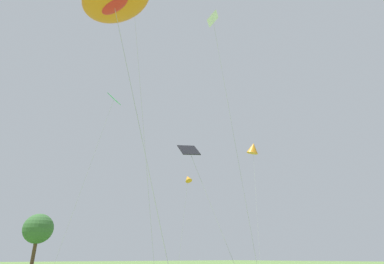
# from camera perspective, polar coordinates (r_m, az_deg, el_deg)

# --- Properties ---
(small_kite_tiny_distant) EXTENTS (3.18, 1.05, 15.71)m
(small_kite_tiny_distant) POSITION_cam_1_polar(r_m,az_deg,el_deg) (19.71, 4.33, 18.20)
(small_kite_tiny_distant) COLOR white
(small_kite_tiny_distant) RESTS_ON ground
(small_kite_box_yellow) EXTENTS (2.21, 1.76, 12.09)m
(small_kite_box_yellow) POSITION_cam_1_polar(r_m,az_deg,el_deg) (30.37, 11.33, -3.02)
(small_kite_box_yellow) COLOR orange
(small_kite_box_yellow) RESTS_ON ground
(small_kite_stunt_black) EXTENTS (3.04, 3.45, 15.17)m
(small_kite_stunt_black) POSITION_cam_1_polar(r_m,az_deg,el_deg) (28.02, -14.71, 5.07)
(small_kite_stunt_black) COLOR green
(small_kite_stunt_black) RESTS_ON ground
(small_kite_diamond_red) EXTENTS (1.96, 2.76, 7.27)m
(small_kite_diamond_red) POSITION_cam_1_polar(r_m,az_deg,el_deg) (16.07, -0.39, -3.88)
(small_kite_diamond_red) COLOR black
(small_kite_diamond_red) RESTS_ON ground
(small_kite_streamer_purple) EXTENTS (1.00, 1.33, 9.78)m
(small_kite_streamer_purple) POSITION_cam_1_polar(r_m,az_deg,el_deg) (32.60, -0.76, -8.75)
(small_kite_streamer_purple) COLOR orange
(small_kite_streamer_purple) RESTS_ON ground
(tree_oak_left) EXTENTS (4.62, 4.62, 8.20)m
(tree_oak_left) POSITION_cam_1_polar(r_m,az_deg,el_deg) (56.81, -26.84, -15.87)
(tree_oak_left) COLOR #513823
(tree_oak_left) RESTS_ON ground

